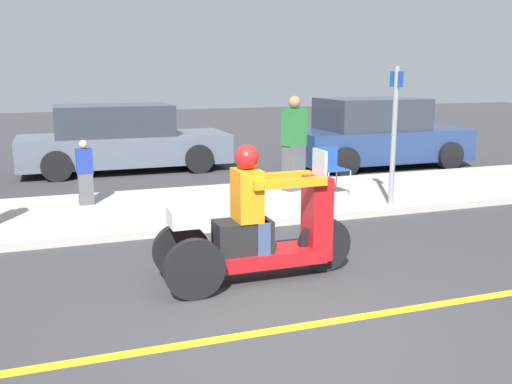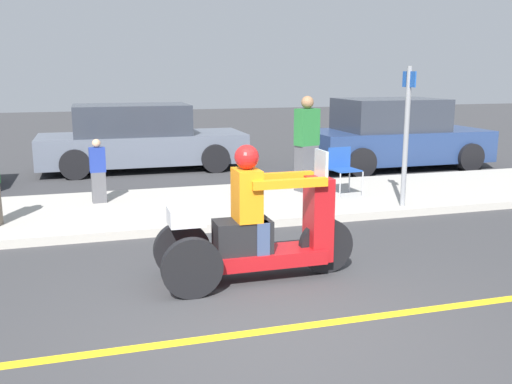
{
  "view_description": "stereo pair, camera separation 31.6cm",
  "coord_description": "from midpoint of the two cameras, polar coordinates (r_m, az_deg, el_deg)",
  "views": [
    {
      "loc": [
        -1.79,
        -4.33,
        2.24
      ],
      "look_at": [
        0.19,
        1.25,
        0.98
      ],
      "focal_mm": 40.0,
      "sensor_mm": 36.0,
      "label": 1
    },
    {
      "loc": [
        -1.49,
        -4.43,
        2.24
      ],
      "look_at": [
        0.19,
        1.25,
        0.98
      ],
      "focal_mm": 40.0,
      "sensor_mm": 36.0,
      "label": 2
    }
  ],
  "objects": [
    {
      "name": "spectator_mid_group",
      "position": [
        10.27,
        5.97,
        4.64
      ],
      "size": [
        0.46,
        0.35,
        1.7
      ],
      "color": "#515156",
      "rests_on": "sidewalk_strip"
    },
    {
      "name": "ground_plane",
      "position": [
        5.18,
        3.75,
        -13.63
      ],
      "size": [
        60.0,
        60.0,
        0.0
      ],
      "primitive_type": "plane",
      "color": "#38383A"
    },
    {
      "name": "sidewalk_strip",
      "position": [
        9.38,
        -5.97,
        -1.52
      ],
      "size": [
        28.0,
        2.8,
        0.12
      ],
      "color": "#B2ADA3",
      "rests_on": "ground"
    },
    {
      "name": "street_sign",
      "position": [
        9.3,
        15.76,
        5.85
      ],
      "size": [
        0.08,
        0.36,
        2.2
      ],
      "color": "gray",
      "rests_on": "sidewalk_strip"
    },
    {
      "name": "folding_chair_curbside",
      "position": [
        10.07,
        9.54,
        2.59
      ],
      "size": [
        0.5,
        0.5,
        0.82
      ],
      "color": "#A5A8AD",
      "rests_on": "sidewalk_strip"
    },
    {
      "name": "motorcycle_trike",
      "position": [
        6.16,
        1.47,
        -4.04
      ],
      "size": [
        2.21,
        0.73,
        1.49
      ],
      "color": "black",
      "rests_on": "ground"
    },
    {
      "name": "parked_car_lot_right",
      "position": [
        13.44,
        -10.92,
        5.22
      ],
      "size": [
        4.65,
        1.99,
        1.5
      ],
      "color": "slate",
      "rests_on": "ground"
    },
    {
      "name": "spectator_with_child",
      "position": [
        9.62,
        -14.62,
        1.93
      ],
      "size": [
        0.26,
        0.17,
        1.05
      ],
      "color": "#515156",
      "rests_on": "sidewalk_strip"
    },
    {
      "name": "parked_car_lot_center",
      "position": [
        13.88,
        14.29,
        5.47
      ],
      "size": [
        4.2,
        2.07,
        1.62
      ],
      "color": "navy",
      "rests_on": "ground"
    },
    {
      "name": "lane_stripe",
      "position": [
        5.25,
        5.77,
        -13.3
      ],
      "size": [
        24.0,
        0.12,
        0.01
      ],
      "color": "gold",
      "rests_on": "ground"
    }
  ]
}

